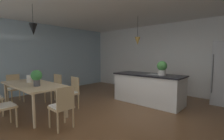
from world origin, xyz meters
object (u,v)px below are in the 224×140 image
at_px(vase_on_dining_table, 29,79).
at_px(chair_far_left, 54,87).
at_px(chair_near_right, 1,106).
at_px(kitchen_island, 148,88).
at_px(potted_plant_on_table, 37,77).
at_px(chair_kitchen_end, 62,106).
at_px(potted_plant_on_island, 162,68).
at_px(chair_window_end, 15,87).
at_px(dining_table, 33,86).
at_px(chair_far_right, 71,92).

bearing_deg(vase_on_dining_table, chair_far_left, 103.27).
height_order(chair_near_right, kitchen_island, kitchen_island).
xyz_separation_m(potted_plant_on_table, vase_on_dining_table, (-0.67, 0.09, -0.13)).
height_order(kitchen_island, vase_on_dining_table, vase_on_dining_table).
height_order(chair_kitchen_end, potted_plant_on_island, potted_plant_on_island).
relative_size(chair_window_end, potted_plant_on_table, 2.27).
bearing_deg(dining_table, chair_near_right, -60.99).
distance_m(dining_table, kitchen_island, 3.27).
xyz_separation_m(chair_near_right, kitchen_island, (1.32, 3.56, -0.01)).
bearing_deg(chair_far_right, potted_plant_on_table, -93.47).
xyz_separation_m(chair_window_end, vase_on_dining_table, (1.11, 0.02, 0.38)).
height_order(chair_window_end, vase_on_dining_table, vase_on_dining_table).
xyz_separation_m(chair_window_end, potted_plant_on_table, (1.79, -0.07, 0.51)).
bearing_deg(chair_far_left, chair_kitchen_end, -24.15).
bearing_deg(vase_on_dining_table, dining_table, -4.09).
distance_m(chair_kitchen_end, chair_near_right, 1.24).
xyz_separation_m(potted_plant_on_island, potted_plant_on_table, (-1.80, -2.81, -0.14)).
xyz_separation_m(chair_near_right, chair_far_left, (-0.92, 1.65, 0.00)).
distance_m(dining_table, vase_on_dining_table, 0.32).
bearing_deg(potted_plant_on_island, potted_plant_on_table, -122.74).
relative_size(dining_table, vase_on_dining_table, 10.36).
bearing_deg(potted_plant_on_table, vase_on_dining_table, 172.31).
bearing_deg(chair_far_left, chair_near_right, -60.92).
bearing_deg(kitchen_island, potted_plant_on_island, 0.00).
xyz_separation_m(chair_window_end, kitchen_island, (3.16, 2.74, -0.01)).
relative_size(dining_table, kitchen_island, 0.96).
relative_size(potted_plant_on_island, vase_on_dining_table, 2.11).
bearing_deg(chair_far_right, chair_far_left, -180.00).
xyz_separation_m(chair_near_right, vase_on_dining_table, (-0.73, 0.84, 0.38)).
xyz_separation_m(chair_kitchen_end, kitchen_island, (0.39, 2.74, -0.01)).
xyz_separation_m(dining_table, chair_kitchen_end, (1.38, -0.00, -0.21)).
bearing_deg(kitchen_island, vase_on_dining_table, -126.98).
relative_size(chair_far_right, chair_far_left, 1.00).
height_order(dining_table, vase_on_dining_table, vase_on_dining_table).
distance_m(chair_window_end, kitchen_island, 4.18).
bearing_deg(potted_plant_on_table, potted_plant_on_island, 57.26).
xyz_separation_m(chair_kitchen_end, vase_on_dining_table, (-1.65, 0.02, 0.38)).
height_order(chair_kitchen_end, chair_far_right, same).
height_order(chair_near_right, vase_on_dining_table, vase_on_dining_table).
bearing_deg(chair_kitchen_end, chair_window_end, -180.00).
distance_m(dining_table, chair_far_right, 0.97).
height_order(chair_far_right, potted_plant_on_table, potted_plant_on_table).
xyz_separation_m(chair_near_right, chair_window_end, (-1.84, 0.82, 0.00)).
bearing_deg(chair_window_end, chair_far_left, 41.83).
bearing_deg(potted_plant_on_table, chair_window_end, 177.75).
relative_size(chair_window_end, potted_plant_on_island, 2.11).
xyz_separation_m(chair_far_right, vase_on_dining_table, (-0.73, -0.81, 0.38)).
bearing_deg(chair_window_end, kitchen_island, 40.90).
relative_size(chair_far_right, chair_window_end, 1.00).
xyz_separation_m(chair_far_right, chair_far_left, (-0.92, -0.00, 0.00)).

